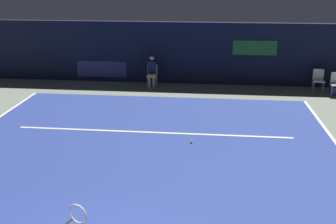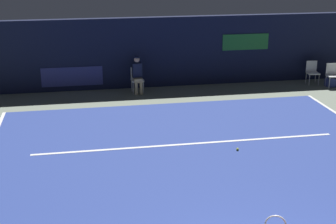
{
  "view_description": "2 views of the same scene",
  "coord_description": "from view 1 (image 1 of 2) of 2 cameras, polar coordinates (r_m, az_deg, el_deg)",
  "views": [
    {
      "loc": [
        1.57,
        -4.12,
        4.41
      ],
      "look_at": [
        0.53,
        5.9,
        0.88
      ],
      "focal_mm": 41.6,
      "sensor_mm": 36.0,
      "label": 1
    },
    {
      "loc": [
        -2.66,
        -5.34,
        5.06
      ],
      "look_at": [
        -0.59,
        6.14,
        1.07
      ],
      "focal_mm": 52.21,
      "sensor_mm": 36.0,
      "label": 2
    }
  ],
  "objects": [
    {
      "name": "courtside_chair_far",
      "position": [
        16.76,
        21.17,
        4.54
      ],
      "size": [
        0.47,
        0.45,
        0.88
      ],
      "color": "white",
      "rests_on": "ground"
    },
    {
      "name": "court_surface",
      "position": [
        9.83,
        -3.92,
        -7.32
      ],
      "size": [
        10.49,
        11.07,
        0.01
      ],
      "primitive_type": "cube",
      "color": "navy",
      "rests_on": "ground"
    },
    {
      "name": "tennis_ball",
      "position": [
        10.87,
        3.44,
        -4.37
      ],
      "size": [
        0.07,
        0.07,
        0.07
      ],
      "primitive_type": "sphere",
      "color": "#CCE033",
      "rests_on": "court_surface"
    },
    {
      "name": "line_service",
      "position": [
        11.57,
        -2.31,
        -3.0
      ],
      "size": [
        8.18,
        0.1,
        0.01
      ],
      "primitive_type": "cube",
      "color": "white",
      "rests_on": "court_surface"
    },
    {
      "name": "back_wall",
      "position": [
        16.82,
        0.48,
        8.67
      ],
      "size": [
        17.4,
        0.33,
        2.6
      ],
      "color": "#141933",
      "rests_on": "ground"
    },
    {
      "name": "ground_plane",
      "position": [
        9.84,
        -3.92,
        -7.35
      ],
      "size": [
        33.47,
        33.47,
        0.0
      ],
      "primitive_type": "plane",
      "color": "gray"
    },
    {
      "name": "line_judge_on_chair",
      "position": [
        16.28,
        -2.37,
        6.09
      ],
      "size": [
        0.46,
        0.54,
        1.32
      ],
      "color": "white",
      "rests_on": "ground"
    }
  ]
}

